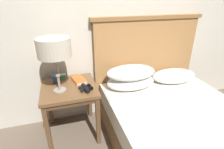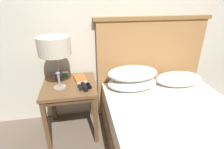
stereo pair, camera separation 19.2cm
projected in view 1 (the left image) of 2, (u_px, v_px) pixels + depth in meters
name	position (u px, v px, depth m)	size (l,w,h in m)	color
wall_back	(112.00, 16.00, 2.06)	(8.00, 0.06, 2.60)	beige
nightstand	(70.00, 93.00, 1.91)	(0.58, 0.58, 0.63)	brown
bed	(177.00, 123.00, 1.83)	(1.48, 1.88, 1.30)	brown
table_lamp	(54.00, 49.00, 1.61)	(0.31, 0.31, 0.54)	gray
book_on_nightstand	(79.00, 80.00, 2.00)	(0.17, 0.23, 0.03)	silver
binoculars_pair	(86.00, 88.00, 1.80)	(0.15, 0.16, 0.05)	black
coffee_mug	(56.00, 79.00, 1.95)	(0.10, 0.08, 0.08)	#334C84
alarm_clock	(63.00, 77.00, 2.04)	(0.07, 0.05, 0.06)	#B7B2A8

